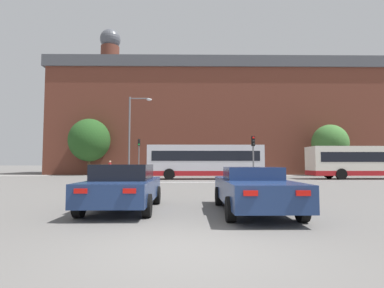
{
  "coord_description": "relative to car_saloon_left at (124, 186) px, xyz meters",
  "views": [
    {
      "loc": [
        0.03,
        -5.16,
        1.47
      ],
      "look_at": [
        0.38,
        23.0,
        3.29
      ],
      "focal_mm": 28.0,
      "sensor_mm": 36.0,
      "label": 1
    }
  ],
  "objects": [
    {
      "name": "brick_civic_building",
      "position": [
        5.8,
        34.9,
        7.24
      ],
      "size": [
        46.09,
        12.16,
        21.8
      ],
      "color": "brown",
      "rests_on": "ground_plane"
    },
    {
      "name": "ground_plane",
      "position": [
        2.02,
        -4.4,
        -0.74
      ],
      "size": [
        400.0,
        400.0,
        0.0
      ],
      "primitive_type": "plane",
      "color": "#605E5B"
    },
    {
      "name": "traffic_light_far_left",
      "position": [
        -3.75,
        25.53,
        2.16
      ],
      "size": [
        0.26,
        0.31,
        4.33
      ],
      "color": "slate",
      "rests_on": "ground_plane"
    },
    {
      "name": "tree_by_building",
      "position": [
        19.17,
        26.25,
        3.16
      ],
      "size": [
        4.26,
        4.26,
        6.14
      ],
      "color": "#4C3823",
      "rests_on": "ground_plane"
    },
    {
      "name": "car_saloon_left",
      "position": [
        0.0,
        0.0,
        0.0
      ],
      "size": [
        2.09,
        4.4,
        1.43
      ],
      "rotation": [
        0.0,
        0.0,
        0.01
      ],
      "color": "navy",
      "rests_on": "ground_plane"
    },
    {
      "name": "bus_crossing_trailing",
      "position": [
        19.55,
        18.44,
        0.89
      ],
      "size": [
        12.15,
        2.68,
        3.04
      ],
      "rotation": [
        0.0,
        0.0,
        -1.57
      ],
      "color": "silver",
      "rests_on": "ground_plane"
    },
    {
      "name": "pedestrian_walking_west",
      "position": [
        -7.43,
        26.77,
        0.32
      ],
      "size": [
        0.26,
        0.4,
        1.79
      ],
      "rotation": [
        0.0,
        0.0,
        1.55
      ],
      "color": "black",
      "rests_on": "ground_plane"
    },
    {
      "name": "stop_line_strip",
      "position": [
        2.02,
        13.59,
        -0.74
      ],
      "size": [
        8.26,
        0.3,
        0.01
      ],
      "primitive_type": "cube",
      "color": "silver",
      "rests_on": "ground_plane"
    },
    {
      "name": "bus_crossing_lead",
      "position": [
        3.62,
        18.35,
        0.94
      ],
      "size": [
        10.57,
        2.66,
        3.14
      ],
      "rotation": [
        0.0,
        0.0,
        -1.57
      ],
      "color": "silver",
      "rests_on": "ground_plane"
    },
    {
      "name": "traffic_light_near_right",
      "position": [
        7.15,
        13.84,
        1.72
      ],
      "size": [
        0.26,
        0.31,
        3.62
      ],
      "color": "slate",
      "rests_on": "ground_plane"
    },
    {
      "name": "far_pavement",
      "position": [
        2.02,
        26.04,
        -0.73
      ],
      "size": [
        69.18,
        2.5,
        0.01
      ],
      "primitive_type": "cube",
      "color": "gray",
      "rests_on": "ground_plane"
    },
    {
      "name": "pedestrian_waiting",
      "position": [
        0.23,
        26.82,
        0.2
      ],
      "size": [
        0.3,
        0.44,
        1.61
      ],
      "rotation": [
        0.0,
        0.0,
        4.49
      ],
      "color": "brown",
      "rests_on": "ground_plane"
    },
    {
      "name": "car_roadster_right",
      "position": [
        4.01,
        -0.51,
        -0.05
      ],
      "size": [
        2.03,
        4.88,
        1.35
      ],
      "rotation": [
        0.0,
        0.0,
        -0.0
      ],
      "color": "navy",
      "rests_on": "ground_plane"
    },
    {
      "name": "street_lamp_junction",
      "position": [
        -3.12,
        18.29,
        3.93
      ],
      "size": [
        2.15,
        0.36,
        7.71
      ],
      "color": "slate",
      "rests_on": "ground_plane"
    },
    {
      "name": "pedestrian_walking_east",
      "position": [
        9.85,
        25.27,
        0.25
      ],
      "size": [
        0.37,
        0.46,
        1.68
      ],
      "rotation": [
        0.0,
        0.0,
        5.17
      ],
      "color": "brown",
      "rests_on": "ground_plane"
    },
    {
      "name": "tree_kerbside",
      "position": [
        -10.29,
        27.74,
        3.62
      ],
      "size": [
        5.07,
        5.07,
        7.02
      ],
      "color": "#4C3823",
      "rests_on": "ground_plane"
    }
  ]
}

